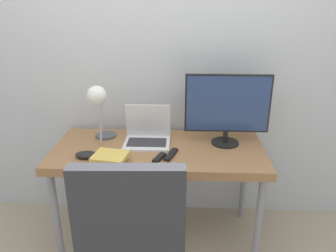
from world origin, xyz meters
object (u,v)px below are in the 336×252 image
book_stack (110,159)px  game_controller (87,155)px  monitor (227,107)px  laptop (147,136)px  office_chair (134,249)px  desk_lamp (98,102)px

book_stack → game_controller: bearing=157.9°
monitor → game_controller: bearing=-164.0°
game_controller → laptop: bearing=34.2°
laptop → book_stack: (-0.20, -0.33, -0.02)m
book_stack → game_controller: 0.19m
laptop → game_controller: 0.46m
monitor → office_chair: 1.16m
monitor → office_chair: monitor is taller
book_stack → laptop: bearing=58.1°
laptop → monitor: size_ratio=0.55×
laptop → office_chair: (0.02, -0.91, -0.22)m
desk_lamp → game_controller: (-0.05, -0.22, -0.30)m
desk_lamp → book_stack: (0.13, -0.29, -0.29)m
laptop → desk_lamp: (-0.33, -0.04, 0.26)m
monitor → game_controller: monitor is taller
office_chair → book_stack: 0.66m
monitor → book_stack: 0.88m
laptop → desk_lamp: desk_lamp is taller
office_chair → laptop: bearing=91.4°
monitor → desk_lamp: bearing=-176.6°
laptop → game_controller: (-0.38, -0.26, -0.04)m
office_chair → book_stack: (-0.23, 0.58, 0.20)m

